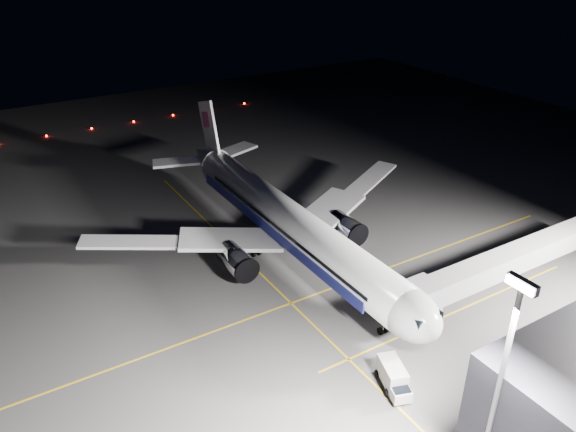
% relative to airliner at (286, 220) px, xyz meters
% --- Properties ---
extents(ground, '(200.00, 200.00, 0.00)m').
position_rel_airliner_xyz_m(ground, '(1.08, 0.00, -5.16)').
color(ground, '#4C4C4F').
rests_on(ground, ground).
extents(guide_line_main, '(0.25, 80.00, 0.01)m').
position_rel_airliner_xyz_m(guide_line_main, '(11.08, 0.00, -5.16)').
color(guide_line_main, gold).
rests_on(guide_line_main, ground).
extents(guide_line_cross, '(70.00, 0.25, 0.01)m').
position_rel_airliner_xyz_m(guide_line_cross, '(1.08, -6.00, -5.16)').
color(guide_line_cross, gold).
rests_on(guide_line_cross, ground).
extents(guide_line_side, '(0.25, 40.00, 0.01)m').
position_rel_airliner_xyz_m(guide_line_side, '(23.08, 10.00, -5.16)').
color(guide_line_side, gold).
rests_on(guide_line_side, ground).
extents(airliner, '(61.48, 54.22, 16.64)m').
position_rel_airliner_xyz_m(airliner, '(0.00, 0.00, 0.00)').
color(airliner, silver).
rests_on(airliner, ground).
extents(jet_bridge, '(3.60, 34.40, 6.30)m').
position_rel_airliner_xyz_m(jet_bridge, '(23.08, 18.06, -0.58)').
color(jet_bridge, '#B2B2B7').
rests_on(jet_bridge, ground).
extents(floodlight_mast_south, '(2.40, 0.67, 20.70)m').
position_rel_airliner_xyz_m(floodlight_mast_south, '(41.08, -6.01, 7.21)').
color(floodlight_mast_south, '#59595E').
rests_on(floodlight_mast_south, ground).
extents(taxiway_lights, '(0.44, 60.44, 0.44)m').
position_rel_airliner_xyz_m(taxiway_lights, '(-70.92, 0.00, -4.94)').
color(taxiway_lights, '#FF140A').
rests_on(taxiway_lights, ground).
extents(service_truck, '(5.52, 3.62, 2.64)m').
position_rel_airliner_xyz_m(service_truck, '(28.84, -4.71, -3.75)').
color(service_truck, silver).
rests_on(service_truck, ground).
extents(baggage_tug, '(2.97, 2.54, 1.94)m').
position_rel_airliner_xyz_m(baggage_tug, '(2.84, 7.99, -4.27)').
color(baggage_tug, black).
rests_on(baggage_tug, ground).
extents(safety_cone_a, '(0.37, 0.37, 0.55)m').
position_rel_airliner_xyz_m(safety_cone_a, '(4.15, 4.99, -4.89)').
color(safety_cone_a, '#F3510A').
rests_on(safety_cone_a, ground).
extents(safety_cone_b, '(0.43, 0.43, 0.65)m').
position_rel_airliner_xyz_m(safety_cone_b, '(7.08, 7.26, -4.84)').
color(safety_cone_b, '#F3510A').
rests_on(safety_cone_b, ground).
extents(safety_cone_c, '(0.39, 0.39, 0.58)m').
position_rel_airliner_xyz_m(safety_cone_c, '(-5.29, 14.00, -4.87)').
color(safety_cone_c, '#F3510A').
rests_on(safety_cone_c, ground).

